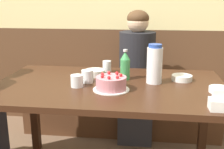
% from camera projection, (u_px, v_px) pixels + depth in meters
% --- Properties ---
extents(back_wall, '(4.80, 0.04, 2.50)m').
position_uv_depth(back_wall, '(124.00, 0.00, 2.66)').
color(back_wall, brown).
rests_on(back_wall, ground_plane).
extents(bench_seat, '(1.84, 0.38, 0.46)m').
position_uv_depth(bench_seat, '(121.00, 109.00, 2.72)').
color(bench_seat, '#56331E').
rests_on(bench_seat, ground_plane).
extents(dining_table, '(1.47, 0.88, 0.73)m').
position_uv_depth(dining_table, '(109.00, 96.00, 1.81)').
color(dining_table, '#381E11').
rests_on(dining_table, ground_plane).
extents(birthday_cake, '(0.22, 0.22, 0.10)m').
position_uv_depth(birthday_cake, '(111.00, 83.00, 1.66)').
color(birthday_cake, white).
rests_on(birthday_cake, dining_table).
extents(water_pitcher, '(0.10, 0.10, 0.25)m').
position_uv_depth(water_pitcher, '(155.00, 64.00, 1.78)').
color(water_pitcher, white).
rests_on(water_pitcher, dining_table).
extents(soju_bottle, '(0.06, 0.06, 0.20)m').
position_uv_depth(soju_bottle, '(125.00, 65.00, 1.87)').
color(soju_bottle, '#388E4C').
rests_on(soju_bottle, dining_table).
extents(napkin_holder, '(0.11, 0.08, 0.11)m').
position_uv_depth(napkin_holder, '(221.00, 103.00, 1.36)').
color(napkin_holder, white).
rests_on(napkin_holder, dining_table).
extents(bowl_soup_white, '(0.14, 0.14, 0.04)m').
position_uv_depth(bowl_soup_white, '(95.00, 73.00, 1.98)').
color(bowl_soup_white, white).
rests_on(bowl_soup_white, dining_table).
extents(bowl_rice_small, '(0.12, 0.12, 0.03)m').
position_uv_depth(bowl_rice_small, '(219.00, 90.00, 1.63)').
color(bowl_rice_small, white).
rests_on(bowl_rice_small, dining_table).
extents(bowl_side_dish, '(0.14, 0.14, 0.04)m').
position_uv_depth(bowl_side_dish, '(182.00, 78.00, 1.86)').
color(bowl_side_dish, white).
rests_on(bowl_side_dish, dining_table).
extents(glass_water_tall, '(0.08, 0.08, 0.08)m').
position_uv_depth(glass_water_tall, '(87.00, 76.00, 1.82)').
color(glass_water_tall, silver).
rests_on(glass_water_tall, dining_table).
extents(glass_tumbler_short, '(0.08, 0.08, 0.08)m').
position_uv_depth(glass_tumbler_short, '(77.00, 81.00, 1.72)').
color(glass_tumbler_short, silver).
rests_on(glass_tumbler_short, dining_table).
extents(glass_shot_small, '(0.06, 0.06, 0.08)m').
position_uv_depth(glass_shot_small, '(107.00, 67.00, 2.07)').
color(glass_shot_small, silver).
rests_on(glass_shot_small, dining_table).
extents(person_grey_tee, '(0.31, 0.34, 1.17)m').
position_uv_depth(person_grey_tee, '(136.00, 82.00, 2.49)').
color(person_grey_tee, '#33333D').
rests_on(person_grey_tee, ground_plane).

